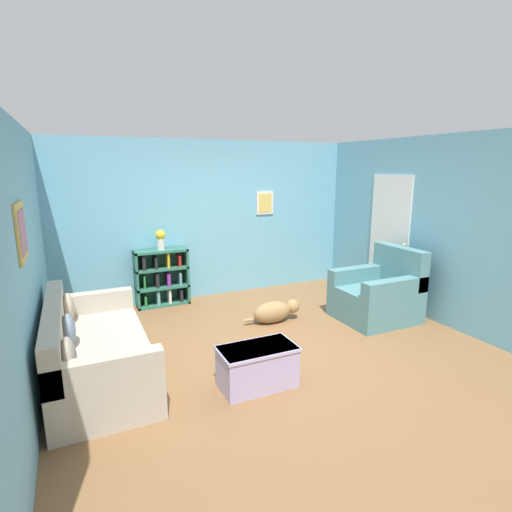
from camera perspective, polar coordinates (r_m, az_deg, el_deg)
ground_plane at (r=5.12m, az=1.93°, el=-12.46°), size 14.00×14.00×0.00m
wall_back at (r=6.77m, az=-6.59°, el=5.18°), size 5.60×0.13×2.60m
wall_left at (r=4.24m, az=-30.37°, el=-0.92°), size 0.13×5.00×2.60m
wall_right at (r=6.29m, az=23.21°, el=3.60°), size 0.16×5.00×2.60m
couch at (r=4.55m, az=-22.28°, el=-12.55°), size 0.94×2.03×0.84m
bookshelf at (r=6.53m, az=-13.33°, el=-3.04°), size 0.82×0.29×0.90m
recliner_chair at (r=6.07m, az=17.11°, el=-5.30°), size 1.03×0.93×1.03m
coffee_table at (r=4.14m, az=0.20°, el=-15.36°), size 0.77×0.43×0.42m
dog at (r=5.74m, az=2.73°, el=-7.90°), size 0.87×0.28×0.31m
vase at (r=6.38m, az=-13.48°, el=2.45°), size 0.15×0.15×0.31m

